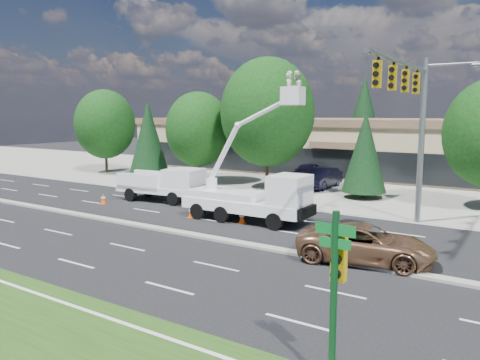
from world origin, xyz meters
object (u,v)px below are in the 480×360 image
Objects in this scene: street_sign_pole at (336,280)px; utility_pickup at (166,188)px; signal_mast at (414,113)px; bucket_truck at (258,191)px; minivan at (365,244)px.

street_sign_pole is 0.63× the size of utility_pickup.
signal_mast is 1.61× the size of utility_pickup.
signal_mast reaches higher than street_sign_pole.
utility_pickup is at bearing 165.42° from bucket_truck.
bucket_truck is at bearing -159.28° from signal_mast.
minivan is at bearing -27.81° from bucket_truck.
street_sign_pole is (1.97, -15.45, -3.61)m from signal_mast.
street_sign_pole is 9.42m from minivan.
signal_mast is 1.24× the size of bucket_truck.
street_sign_pole is 0.49× the size of bucket_truck.
street_sign_pole is at bearing -82.73° from signal_mast.
street_sign_pole is at bearing -176.71° from minivan.
bucket_truck is at bearing 53.01° from minivan.
utility_pickup is 16.81m from minivan.
signal_mast is 8.34m from minivan.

